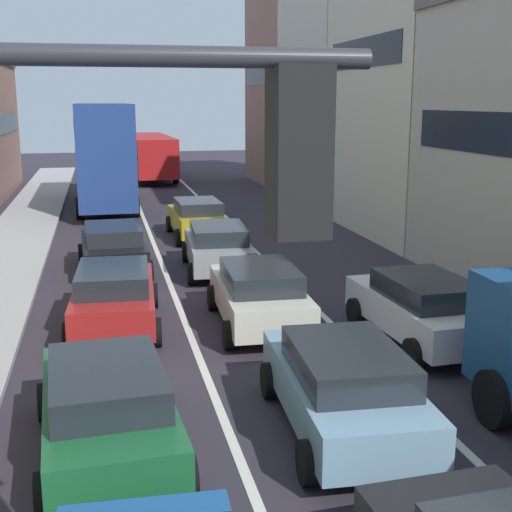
{
  "coord_description": "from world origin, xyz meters",
  "views": [
    {
      "loc": [
        -3.51,
        -3.65,
        5.2
      ],
      "look_at": [
        0.0,
        12.0,
        1.6
      ],
      "focal_mm": 48.69,
      "sensor_mm": 36.0,
      "label": 1
    }
  ],
  "objects": [
    {
      "name": "building_row_right",
      "position": [
        9.9,
        22.56,
        5.87
      ],
      "size": [
        7.2,
        43.9,
        12.96
      ],
      "rotation": [
        0.0,
        0.0,
        -1.57
      ],
      "color": "#936B5B",
      "rests_on": "ground"
    },
    {
      "name": "sidewalk_left",
      "position": [
        -6.7,
        20.0,
        0.07
      ],
      "size": [
        2.6,
        64.0,
        0.14
      ],
      "primitive_type": "cube",
      "color": "#A6A6A6",
      "rests_on": "ground"
    },
    {
      "name": "bus_mid_queue_primary",
      "position": [
        -3.28,
        31.22,
        2.83
      ],
      "size": [
        2.88,
        10.52,
        5.06
      ],
      "rotation": [
        0.0,
        0.0,
        1.58
      ],
      "color": "navy",
      "rests_on": "ground"
    },
    {
      "name": "sedan_right_lane_behind_truck",
      "position": [
        3.22,
        9.72,
        0.8
      ],
      "size": [
        2.2,
        4.37,
        1.49
      ],
      "rotation": [
        0.0,
        0.0,
        1.61
      ],
      "color": "silver",
      "rests_on": "ground"
    },
    {
      "name": "bus_far_queue_secondary",
      "position": [
        -0.19,
        43.75,
        1.76
      ],
      "size": [
        3.04,
        10.57,
        2.9
      ],
      "rotation": [
        0.0,
        0.0,
        1.6
      ],
      "color": "#B21919",
      "rests_on": "ground"
    },
    {
      "name": "hatchback_centre_lane_third",
      "position": [
        -0.03,
        11.55,
        0.8
      ],
      "size": [
        2.2,
        4.37,
        1.49
      ],
      "rotation": [
        0.0,
        0.0,
        1.53
      ],
      "color": "beige",
      "rests_on": "ground"
    },
    {
      "name": "sedan_left_lane_fourth",
      "position": [
        -3.24,
        17.71,
        0.8
      ],
      "size": [
        2.22,
        4.38,
        1.49
      ],
      "rotation": [
        0.0,
        0.0,
        1.62
      ],
      "color": "black",
      "rests_on": "ground"
    },
    {
      "name": "sedan_left_lane_third",
      "position": [
        -3.34,
        12.17,
        0.8
      ],
      "size": [
        2.25,
        4.39,
        1.49
      ],
      "rotation": [
        0.0,
        0.0,
        1.52
      ],
      "color": "#A51E1E",
      "rests_on": "ground"
    },
    {
      "name": "sedan_centre_lane_fifth",
      "position": [
        0.06,
        22.61,
        0.8
      ],
      "size": [
        2.13,
        4.33,
        1.49
      ],
      "rotation": [
        0.0,
        0.0,
        1.59
      ],
      "color": "#B29319",
      "rests_on": "ground"
    },
    {
      "name": "lane_stripe_left",
      "position": [
        -1.7,
        20.0,
        0.01
      ],
      "size": [
        0.16,
        60.0,
        0.01
      ],
      "primitive_type": "cube",
      "color": "silver",
      "rests_on": "ground"
    },
    {
      "name": "sedan_centre_lane_second",
      "position": [
        0.09,
        6.05,
        0.8
      ],
      "size": [
        2.25,
        4.39,
        1.49
      ],
      "rotation": [
        0.0,
        0.0,
        1.52
      ],
      "color": "#759EB7",
      "rests_on": "ground"
    },
    {
      "name": "coupe_centre_lane_fourth",
      "position": [
        -0.07,
        17.03,
        0.8
      ],
      "size": [
        2.28,
        4.41,
        1.49
      ],
      "rotation": [
        0.0,
        0.0,
        1.51
      ],
      "color": "gray",
      "rests_on": "ground"
    },
    {
      "name": "lane_stripe_right",
      "position": [
        1.7,
        20.0,
        0.01
      ],
      "size": [
        0.16,
        60.0,
        0.01
      ],
      "primitive_type": "cube",
      "color": "silver",
      "rests_on": "ground"
    },
    {
      "name": "wagon_left_lane_second",
      "position": [
        -3.58,
        6.08,
        0.8
      ],
      "size": [
        2.28,
        4.4,
        1.49
      ],
      "rotation": [
        0.0,
        0.0,
        1.63
      ],
      "color": "#19592D",
      "rests_on": "ground"
    }
  ]
}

